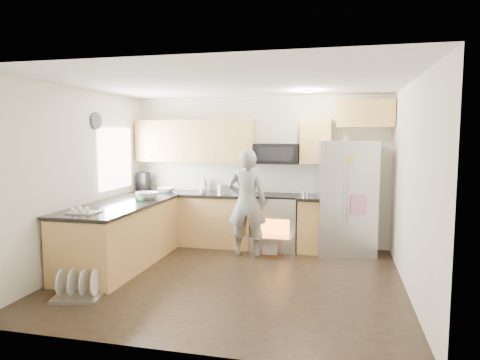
% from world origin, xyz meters
% --- Properties ---
extents(ground, '(4.50, 4.50, 0.00)m').
position_xyz_m(ground, '(0.00, 0.00, 0.00)').
color(ground, black).
rests_on(ground, ground).
extents(room_shell, '(4.54, 4.04, 2.62)m').
position_xyz_m(room_shell, '(-0.04, 0.02, 1.67)').
color(room_shell, silver).
rests_on(room_shell, ground).
extents(back_cabinet_run, '(4.45, 0.64, 2.50)m').
position_xyz_m(back_cabinet_run, '(-0.59, 1.75, 0.96)').
color(back_cabinet_run, tan).
rests_on(back_cabinet_run, ground).
extents(peninsula, '(0.96, 2.36, 1.04)m').
position_xyz_m(peninsula, '(-1.75, 0.25, 0.46)').
color(peninsula, tan).
rests_on(peninsula, ground).
extents(stove_range, '(0.76, 0.97, 1.79)m').
position_xyz_m(stove_range, '(0.35, 1.69, 0.68)').
color(stove_range, '#B7B7BC').
rests_on(stove_range, ground).
extents(refrigerator, '(1.01, 0.85, 1.85)m').
position_xyz_m(refrigerator, '(1.50, 1.70, 0.92)').
color(refrigerator, '#B7B7BC').
rests_on(refrigerator, ground).
extents(person, '(0.65, 0.44, 1.72)m').
position_xyz_m(person, '(-0.03, 1.17, 0.86)').
color(person, gray).
rests_on(person, ground).
extents(dish_rack, '(0.65, 0.57, 0.35)m').
position_xyz_m(dish_rack, '(-1.60, -1.06, 0.09)').
color(dish_rack, '#B7B7BC').
rests_on(dish_rack, ground).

